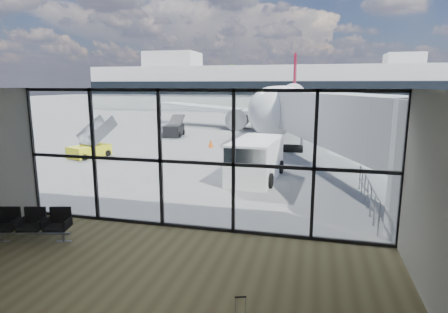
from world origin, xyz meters
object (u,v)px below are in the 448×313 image
at_px(mobile_stairs, 90,149).
at_px(airliner, 287,102).
at_px(belt_loader, 174,129).
at_px(seating_row, 33,223).
at_px(service_van, 255,159).

bearing_deg(mobile_stairs, airliner, 81.24).
bearing_deg(belt_loader, airliner, 35.33).
distance_m(seating_row, airliner, 32.44).
xyz_separation_m(airliner, belt_loader, (-9.41, -9.18, -2.13)).
height_order(seating_row, mobile_stairs, mobile_stairs).
height_order(airliner, belt_loader, airliner).
relative_size(airliner, mobile_stairs, 10.74).
bearing_deg(airliner, belt_loader, -136.37).
xyz_separation_m(airliner, mobile_stairs, (-11.03, -19.83, -2.23)).
height_order(airliner, service_van, airliner).
bearing_deg(seating_row, airliner, 66.97).
distance_m(service_van, mobile_stairs, 11.78).
relative_size(service_van, mobile_stairs, 1.45).
distance_m(airliner, service_van, 23.17).
distance_m(seating_row, mobile_stairs, 13.58).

